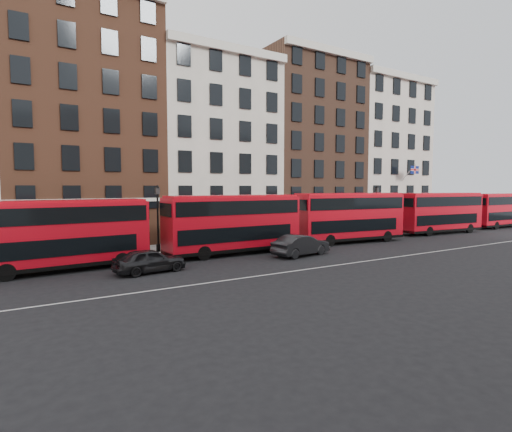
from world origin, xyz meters
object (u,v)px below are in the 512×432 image
bus_c (349,216)px  car_rear (150,260)px  car_front (301,245)px  bus_a (59,233)px  bus_d (440,212)px  traffic_light (439,210)px  bus_e (500,209)px  bus_b (233,223)px

bus_c → car_rear: size_ratio=2.59×
bus_c → car_front: bearing=-152.9°
car_rear → bus_c: bearing=-87.5°
bus_a → bus_d: 39.06m
car_rear → traffic_light: (38.26, 6.05, 1.69)m
bus_e → car_rear: (-47.39, -3.30, -1.64)m
bus_b → bus_e: bus_b is taller
car_front → bus_e: bearing=-94.1°
bus_a → bus_c: 24.88m
car_front → traffic_light: 27.24m
bus_b → bus_e: bearing=-0.8°
bus_b → car_rear: (-7.68, -3.30, -1.75)m
bus_b → bus_e: 39.71m
bus_e → traffic_light: size_ratio=3.26×
bus_b → bus_d: 26.71m
bus_c → bus_a: bearing=-174.8°
bus_a → car_front: size_ratio=2.18×
bus_a → bus_d: (39.06, 0.01, 0.08)m
bus_d → bus_b: bearing=-174.9°
bus_c → bus_d: size_ratio=1.02×
bus_d → car_front: 22.93m
bus_a → bus_c: bus_c is taller
bus_c → car_front: size_ratio=2.30×
bus_a → car_rear: bearing=-39.5°
car_front → traffic_light: (26.49, 6.13, 1.63)m
bus_d → traffic_light: (3.88, 2.75, -0.04)m
bus_d → car_rear: 34.59m
bus_b → bus_d: size_ratio=0.99×
bus_e → car_rear: bus_e is taller
bus_b → bus_c: bearing=-0.7°
bus_c → bus_b: bearing=-174.8°
car_front → traffic_light: bearing=-86.5°
bus_a → car_front: bus_a is taller
bus_d → car_front: bus_d is taller
bus_c → traffic_light: size_ratio=3.50×
bus_a → bus_d: bearing=-4.3°
car_front → bus_a: bearing=68.9°
bus_b → car_rear: 8.53m
bus_c → car_front: 9.24m
traffic_light → car_rear: bearing=-171.0°
car_rear → traffic_light: traffic_light is taller
car_rear → car_front: size_ratio=0.89×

